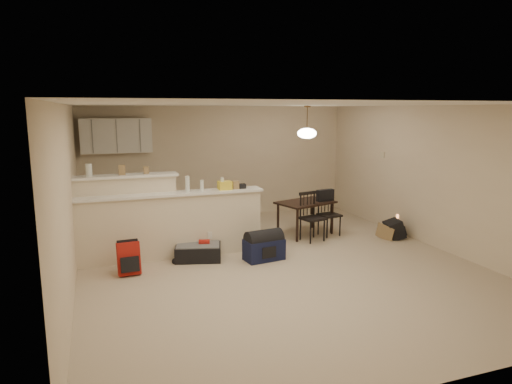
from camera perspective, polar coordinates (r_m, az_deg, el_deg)
name	(u,v)px	position (r m, az deg, el deg)	size (l,w,h in m)	color
room	(277,187)	(7.07, 2.67, 0.68)	(7.00, 7.02, 2.50)	#BDAA91
breakfast_bar	(156,222)	(7.70, -12.44, -3.62)	(3.08, 0.58, 1.39)	beige
upper_cabinets	(116,136)	(9.79, -17.08, 6.76)	(1.40, 0.34, 0.70)	white
kitchen_counter	(130,206)	(9.86, -15.44, -1.65)	(1.80, 0.60, 0.90)	white
thermostat	(382,155)	(9.83, 15.52, 4.51)	(0.02, 0.12, 0.12)	beige
jar	(89,170)	(7.63, -20.17, 2.59)	(0.10, 0.10, 0.20)	silver
cereal_box	(122,170)	(7.64, -16.42, 2.67)	(0.10, 0.07, 0.16)	#92744B
small_box	(146,170)	(7.67, -13.57, 2.68)	(0.08, 0.06, 0.12)	#92744B
bottle_a	(187,184)	(7.58, -8.56, 1.01)	(0.07, 0.07, 0.26)	silver
bottle_b	(202,185)	(7.64, -6.78, 0.81)	(0.06, 0.06, 0.18)	silver
bag_lump	(225,185)	(7.74, -3.92, 0.83)	(0.22, 0.18, 0.14)	#92744B
pouch	(242,186)	(7.83, -1.76, 0.74)	(0.12, 0.10, 0.08)	#92744B
extra_item_x	(235,185)	(7.79, -2.58, 0.89)	(0.10, 0.10, 0.14)	#92744B
extra_item_y	(222,184)	(7.72, -4.24, 1.05)	(0.06, 0.06, 0.20)	silver
dining_table	(305,206)	(8.93, 6.20, -1.70)	(1.21, 0.98, 0.66)	black
pendant_lamp	(307,133)	(8.75, 6.38, 7.36)	(0.36, 0.36, 0.62)	brown
dining_chair_near	(313,217)	(8.56, 7.08, -3.11)	(0.40, 0.38, 0.91)	black
dining_chair_far	(329,214)	(8.97, 9.16, -2.69)	(0.38, 0.36, 0.87)	black
suitcase	(198,252)	(7.58, -7.23, -7.50)	(0.73, 0.47, 0.25)	black
red_backpack	(129,258)	(7.12, -15.63, -7.99)	(0.32, 0.20, 0.49)	#AD1A13
navy_duffel	(264,249)	(7.51, 1.00, -7.20)	(0.63, 0.34, 0.34)	#12183A
black_daypack	(394,229)	(9.13, 16.90, -4.50)	(0.38, 0.27, 0.34)	black
cardboard_sheet	(385,232)	(8.97, 15.80, -4.89)	(0.36, 0.02, 0.28)	#92744B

